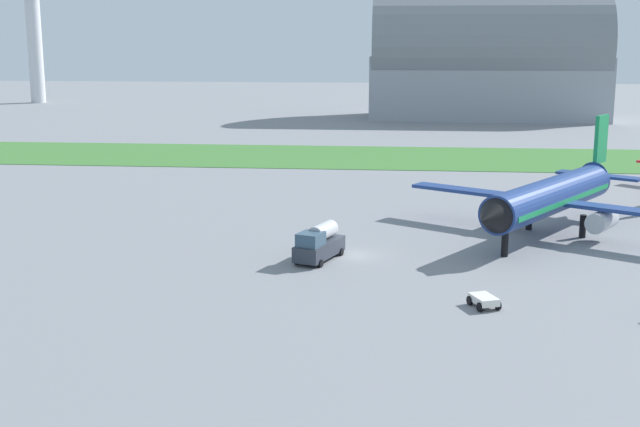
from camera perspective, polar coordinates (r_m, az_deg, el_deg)
name	(u,v)px	position (r m, az deg, el deg)	size (l,w,h in m)	color
ground_plane	(353,255)	(79.20, 2.25, -2.86)	(600.00, 600.00, 0.00)	gray
grass_taxiway_strip	(376,157)	(143.62, 3.81, 3.83)	(360.00, 28.00, 0.08)	#3D7533
airplane_midfield_jet	(553,196)	(89.43, 15.50, 1.15)	(28.68, 28.71, 11.50)	navy
fuel_truck_near_gate	(319,243)	(77.16, -0.08, -2.03)	(4.44, 6.93, 3.29)	#2D333D
baggage_cart_by_runway	(484,300)	(65.35, 11.03, -5.78)	(2.52, 2.87, 0.90)	white
hangar_distant	(487,61)	(215.44, 11.22, 10.12)	(57.10, 26.70, 31.13)	#9399A3
control_tower	(34,29)	(276.18, -18.81, 11.74)	(8.00, 8.00, 37.97)	silver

